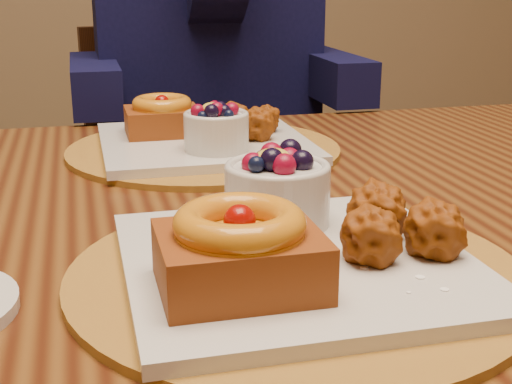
% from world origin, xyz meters
% --- Properties ---
extents(dining_table, '(1.60, 0.90, 0.76)m').
position_xyz_m(dining_table, '(-0.02, 0.06, 0.68)').
color(dining_table, '#361609').
rests_on(dining_table, ground).
extents(place_setting_near, '(0.38, 0.38, 0.09)m').
position_xyz_m(place_setting_near, '(-0.02, -0.15, 0.78)').
color(place_setting_near, brown).
rests_on(place_setting_near, dining_table).
extents(place_setting_far, '(0.38, 0.38, 0.08)m').
position_xyz_m(place_setting_far, '(-0.02, 0.28, 0.78)').
color(place_setting_far, brown).
rests_on(place_setting_far, dining_table).
extents(chair_far, '(0.48, 0.48, 0.88)m').
position_xyz_m(chair_far, '(0.05, 0.83, 0.49)').
color(chair_far, black).
rests_on(chair_far, ground).
extents(diner, '(0.53, 0.51, 0.87)m').
position_xyz_m(diner, '(0.07, 0.77, 0.93)').
color(diner, black).
rests_on(diner, ground).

